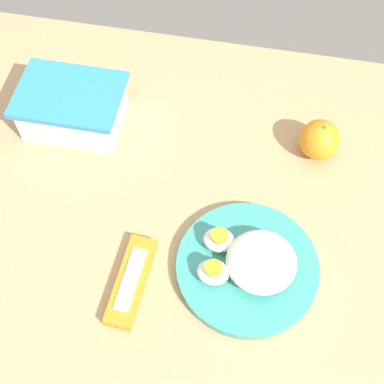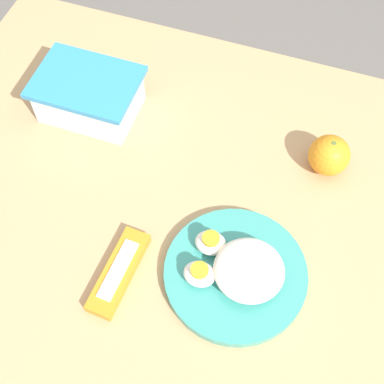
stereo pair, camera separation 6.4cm
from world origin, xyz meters
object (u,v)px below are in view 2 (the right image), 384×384
candy_bar (119,272)px  rice_plate (237,272)px  orange_fruit (329,155)px  food_container (89,98)px

candy_bar → rice_plate: bearing=17.8°
orange_fruit → rice_plate: size_ratio=0.32×
food_container → orange_fruit: bearing=2.1°
food_container → rice_plate: (0.35, -0.23, -0.01)m
rice_plate → candy_bar: rice_plate is taller
food_container → candy_bar: bearing=-58.4°
orange_fruit → rice_plate: 0.26m
orange_fruit → candy_bar: bearing=-130.8°
orange_fruit → candy_bar: size_ratio=0.48×
candy_bar → orange_fruit: bearing=49.2°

